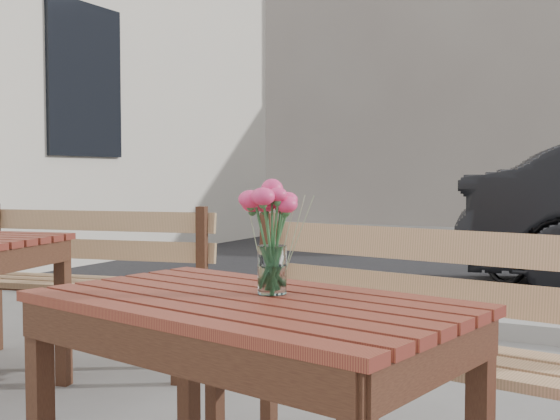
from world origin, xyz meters
name	(u,v)px	position (x,y,z in m)	size (l,w,h in m)	color
street	(534,287)	(0.00, 5.06, 0.03)	(30.00, 8.12, 0.12)	black
main_table	(248,341)	(-0.11, -0.15, 0.63)	(1.34, 0.94, 0.75)	maroon
main_bench	(412,319)	(0.14, 0.59, 0.58)	(1.59, 0.68, 0.95)	#A27F54
main_vase	(272,223)	(-0.08, -0.06, 0.96)	(0.18, 0.18, 0.33)	white
second_bench	(86,265)	(-1.99, 1.24, 0.57)	(1.56, 0.73, 0.94)	#A27F54
bicycle	(552,249)	(0.15, 5.04, 0.40)	(0.53, 1.53, 0.80)	black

